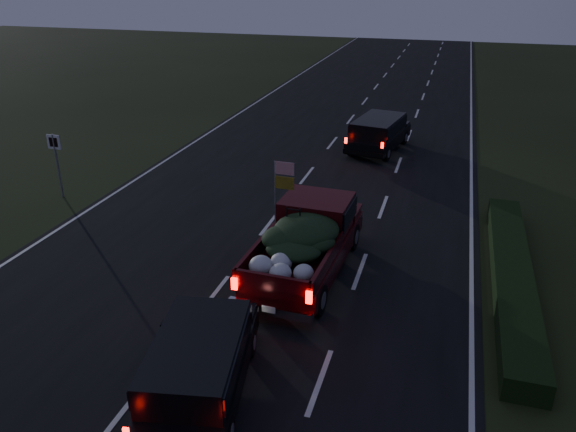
% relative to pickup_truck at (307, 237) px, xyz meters
% --- Properties ---
extents(ground, '(120.00, 120.00, 0.00)m').
position_rel_pickup_truck_xyz_m(ground, '(-2.07, -2.11, -1.10)').
color(ground, black).
rests_on(ground, ground).
extents(road_asphalt, '(14.00, 120.00, 0.02)m').
position_rel_pickup_truck_xyz_m(road_asphalt, '(-2.07, -2.11, -1.09)').
color(road_asphalt, black).
rests_on(road_asphalt, ground).
extents(hedge_row, '(1.00, 10.00, 0.60)m').
position_rel_pickup_truck_xyz_m(hedge_row, '(5.73, 0.89, -0.80)').
color(hedge_row, black).
rests_on(hedge_row, ground).
extents(route_sign, '(0.55, 0.08, 2.50)m').
position_rel_pickup_truck_xyz_m(route_sign, '(-10.57, 2.89, 0.56)').
color(route_sign, gray).
rests_on(route_sign, ground).
extents(pickup_truck, '(2.38, 5.68, 2.93)m').
position_rel_pickup_truck_xyz_m(pickup_truck, '(0.00, 0.00, 0.00)').
color(pickup_truck, '#3C080C').
rests_on(pickup_truck, ground).
extents(lead_suv, '(2.64, 4.83, 1.32)m').
position_rel_pickup_truck_xyz_m(lead_suv, '(0.29, 12.35, -0.10)').
color(lead_suv, black).
rests_on(lead_suv, ground).
extents(rear_suv, '(2.53, 4.48, 1.22)m').
position_rel_pickup_truck_xyz_m(rear_suv, '(-0.73, -5.74, -0.18)').
color(rear_suv, black).
rests_on(rear_suv, ground).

